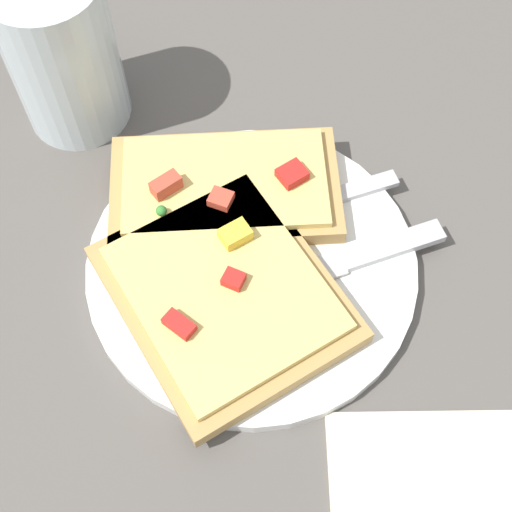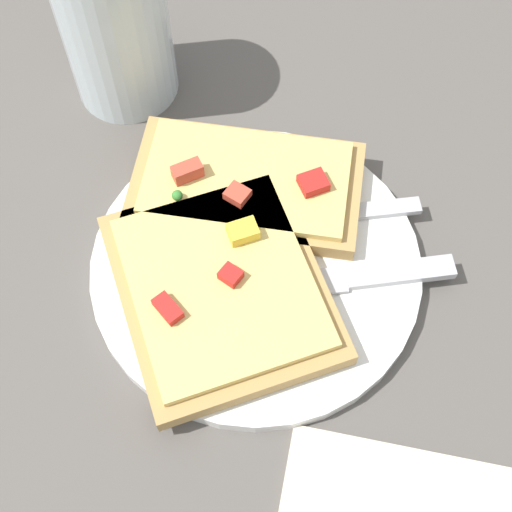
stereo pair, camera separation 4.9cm
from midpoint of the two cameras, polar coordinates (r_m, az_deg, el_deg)
name	(u,v)px [view 2 (the right image)]	position (r m, az deg, el deg)	size (l,w,h in m)	color
ground_plane	(256,270)	(0.51, 2.74, -1.41)	(4.00, 4.00, 0.00)	#56514C
plate	(256,266)	(0.51, 2.77, -1.11)	(0.24, 0.24, 0.01)	white
fork	(253,223)	(0.52, 2.46, 2.38)	(0.22, 0.09, 0.01)	#B7B7BC
knife	(335,281)	(0.50, 9.14, -2.23)	(0.20, 0.08, 0.01)	#B7B7BC
pizza_slice_main	(221,286)	(0.48, 0.11, -2.72)	(0.20, 0.20, 0.03)	tan
pizza_slice_corner	(246,184)	(0.53, 1.91, 5.57)	(0.17, 0.10, 0.03)	tan
crumb_scatter	(257,280)	(0.49, 2.99, -2.24)	(0.05, 0.05, 0.01)	#A28A48
drinking_glass	(116,27)	(0.57, -8.64, 17.46)	(0.08, 0.08, 0.13)	silver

